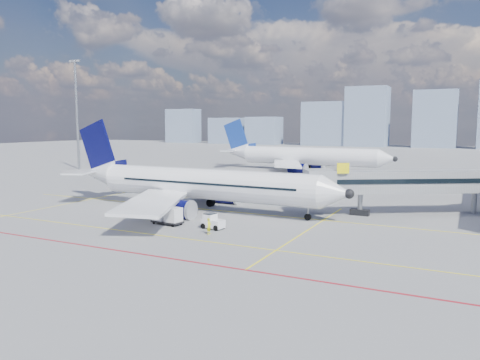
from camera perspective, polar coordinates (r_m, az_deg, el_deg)
The scene contains 11 objects.
ground at distance 51.80m, azimuth -7.58°, elevation -5.10°, with size 420.00×420.00×0.00m, color gray.
apron_markings at distance 49.03m, azimuth -10.71°, elevation -5.83°, with size 90.00×35.12×0.01m.
jet_bridge at distance 59.49m, azimuth 21.47°, elevation -0.32°, with size 23.55×15.78×6.30m.
floodlight_mast_nw at distance 117.01m, azimuth -19.28°, elevation 7.87°, with size 3.20×0.61×25.45m.
distant_skyline at distance 233.15m, azimuth 20.79°, elevation 6.66°, with size 255.88×15.39×30.15m.
main_aircraft at distance 58.70m, azimuth -5.49°, elevation -0.48°, with size 39.29×34.24×11.45m.
second_aircraft at distance 110.25m, azimuth 7.53°, elevation 2.89°, with size 42.60×37.11×12.41m.
baggage_tug at distance 48.06m, azimuth -3.40°, elevation -5.06°, with size 2.46×1.74×1.58m.
cargo_dolly at distance 50.54m, azimuth -8.86°, elevation -4.23°, with size 3.58×1.90×1.88m.
belt_loader at distance 60.34m, azimuth -9.71°, elevation -2.86°, with size 5.75×2.80×2.31m.
ramp_worker at distance 45.72m, azimuth -3.79°, elevation -5.64°, with size 0.58×0.38×1.58m, color yellow.
Camera 1 is at (28.45, -41.97, 10.63)m, focal length 35.00 mm.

